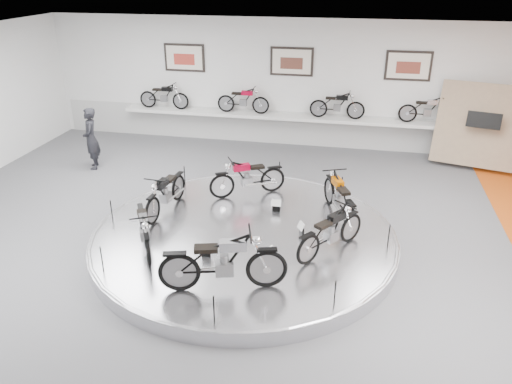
% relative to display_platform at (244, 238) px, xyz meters
% --- Properties ---
extents(floor, '(16.00, 16.00, 0.00)m').
position_rel_display_platform_xyz_m(floor, '(0.00, -0.30, -0.15)').
color(floor, '#535355').
rests_on(floor, ground).
extents(ceiling, '(16.00, 16.00, 0.00)m').
position_rel_display_platform_xyz_m(ceiling, '(0.00, -0.30, 3.85)').
color(ceiling, white).
rests_on(ceiling, wall_back).
extents(wall_back, '(16.00, 0.00, 16.00)m').
position_rel_display_platform_xyz_m(wall_back, '(0.00, 6.70, 1.85)').
color(wall_back, white).
rests_on(wall_back, floor).
extents(dado_band, '(15.68, 0.04, 1.10)m').
position_rel_display_platform_xyz_m(dado_band, '(0.00, 6.68, 0.40)').
color(dado_band, '#BCBCBA').
rests_on(dado_band, floor).
extents(display_platform, '(6.40, 6.40, 0.30)m').
position_rel_display_platform_xyz_m(display_platform, '(0.00, 0.00, 0.00)').
color(display_platform, silver).
rests_on(display_platform, floor).
extents(platform_rim, '(6.40, 6.40, 0.10)m').
position_rel_display_platform_xyz_m(platform_rim, '(0.00, 0.00, 0.12)').
color(platform_rim, '#B2B2BA').
rests_on(platform_rim, display_platform).
extents(shelf, '(11.00, 0.55, 0.10)m').
position_rel_display_platform_xyz_m(shelf, '(0.00, 6.40, 0.85)').
color(shelf, silver).
rests_on(shelf, wall_back).
extents(poster_left, '(1.35, 0.06, 0.88)m').
position_rel_display_platform_xyz_m(poster_left, '(-3.50, 6.66, 2.55)').
color(poster_left, white).
rests_on(poster_left, wall_back).
extents(poster_center, '(1.35, 0.06, 0.88)m').
position_rel_display_platform_xyz_m(poster_center, '(0.00, 6.66, 2.55)').
color(poster_center, white).
rests_on(poster_center, wall_back).
extents(poster_right, '(1.35, 0.06, 0.88)m').
position_rel_display_platform_xyz_m(poster_right, '(3.50, 6.66, 2.55)').
color(poster_right, white).
rests_on(poster_right, wall_back).
extents(display_panel, '(2.56, 1.52, 2.30)m').
position_rel_display_platform_xyz_m(display_panel, '(5.60, 5.80, 1.10)').
color(display_panel, '#9C8262').
rests_on(display_panel, floor).
extents(shelf_bike_a, '(1.22, 0.43, 0.73)m').
position_rel_display_platform_xyz_m(shelf_bike_a, '(-4.20, 6.40, 1.27)').
color(shelf_bike_a, black).
rests_on(shelf_bike_a, shelf).
extents(shelf_bike_b, '(1.22, 0.43, 0.73)m').
position_rel_display_platform_xyz_m(shelf_bike_b, '(-1.50, 6.40, 1.27)').
color(shelf_bike_b, maroon).
rests_on(shelf_bike_b, shelf).
extents(shelf_bike_c, '(1.22, 0.43, 0.73)m').
position_rel_display_platform_xyz_m(shelf_bike_c, '(1.50, 6.40, 1.27)').
color(shelf_bike_c, black).
rests_on(shelf_bike_c, shelf).
extents(shelf_bike_d, '(1.22, 0.43, 0.73)m').
position_rel_display_platform_xyz_m(shelf_bike_d, '(4.20, 6.40, 1.27)').
color(shelf_bike_d, '#B1B1B7').
rests_on(shelf_bike_d, shelf).
extents(bike_a, '(1.17, 1.75, 0.97)m').
position_rel_display_platform_xyz_m(bike_a, '(1.90, 1.15, 0.64)').
color(bike_a, '#B25200').
rests_on(bike_a, display_platform).
extents(bike_b, '(1.69, 1.30, 0.95)m').
position_rel_display_platform_xyz_m(bike_b, '(-0.33, 1.84, 0.63)').
color(bike_b, maroon).
rests_on(bike_b, display_platform).
extents(bike_c, '(0.72, 1.67, 0.95)m').
position_rel_display_platform_xyz_m(bike_c, '(-1.95, 0.59, 0.63)').
color(bike_c, black).
rests_on(bike_c, display_platform).
extents(bike_d, '(1.23, 1.63, 0.91)m').
position_rel_display_platform_xyz_m(bike_d, '(-1.75, -1.08, 0.61)').
color(bike_d, black).
rests_on(bike_d, display_platform).
extents(bike_e, '(1.99, 1.16, 1.11)m').
position_rel_display_platform_xyz_m(bike_e, '(0.11, -2.04, 0.70)').
color(bike_e, '#B1B1B7').
rests_on(bike_e, display_platform).
extents(bike_f, '(1.39, 1.60, 0.93)m').
position_rel_display_platform_xyz_m(bike_f, '(1.82, -0.44, 0.61)').
color(bike_f, black).
rests_on(bike_f, display_platform).
extents(visitor, '(0.67, 0.77, 1.79)m').
position_rel_display_platform_xyz_m(visitor, '(-5.29, 3.40, 0.74)').
color(visitor, black).
rests_on(visitor, floor).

